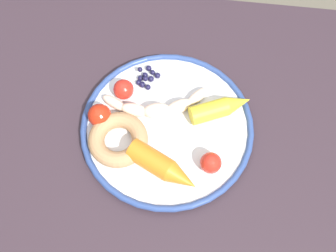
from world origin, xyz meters
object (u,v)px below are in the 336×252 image
plate (168,127)px  tomato_near (211,163)px  carrot_yellow (221,108)px  blueberry_pile (147,77)px  donut (118,139)px  tomato_mid (100,115)px  banana (156,107)px  tomato_far (123,89)px  carrot_orange (163,167)px  dining_table (165,166)px

plate → tomato_near: (-0.08, 0.07, 0.02)m
carrot_yellow → blueberry_pile: bearing=-20.7°
plate → donut: bearing=26.9°
tomato_mid → banana: bearing=-160.5°
plate → carrot_yellow: size_ratio=2.67×
tomato_mid → tomato_far: 0.07m
banana → tomato_near: tomato_near is taller
plate → tomato_mid: size_ratio=7.47×
plate → tomato_near: size_ratio=8.56×
tomato_near → banana: bearing=-43.0°
plate → tomato_mid: tomato_mid is taller
carrot_orange → donut: size_ratio=1.26×
carrot_yellow → blueberry_pile: size_ratio=2.21×
donut → tomato_far: (0.01, -0.10, 0.00)m
plate → banana: size_ratio=1.57×
dining_table → donut: size_ratio=10.67×
banana → carrot_orange: carrot_orange is taller
tomato_far → blueberry_pile: bearing=-133.6°
tomato_mid → tomato_far: bearing=-118.8°
carrot_yellow → tomato_far: bearing=-4.9°
plate → tomato_far: bearing=-31.7°
blueberry_pile → dining_table: bearing=110.4°
banana → carrot_orange: size_ratio=1.53×
banana → blueberry_pile: size_ratio=3.76×
carrot_orange → carrot_yellow: carrot_orange is taller
carrot_yellow → tomato_near: bearing=84.4°
banana → tomato_mid: size_ratio=4.77×
carrot_yellow → tomato_far: tomato_far is taller
carrot_yellow → donut: (0.18, 0.08, -0.00)m
blueberry_pile → tomato_near: 0.22m
plate → banana: bearing=-50.8°
banana → tomato_far: (0.07, -0.03, 0.01)m
tomato_far → tomato_near: bearing=144.1°
carrot_orange → carrot_yellow: (-0.09, -0.13, -0.00)m
tomato_near → tomato_mid: size_ratio=0.87×
banana → carrot_yellow: (-0.12, -0.01, 0.01)m
carrot_yellow → tomato_mid: (0.22, 0.04, 0.00)m
carrot_orange → tomato_near: 0.08m
plate → tomato_mid: (0.13, 0.00, 0.02)m
donut → blueberry_pile: 0.14m
carrot_orange → tomato_near: bearing=-167.4°
carrot_orange → tomato_mid: 0.15m
plate → banana: (0.03, -0.03, 0.02)m
carrot_orange → tomato_far: (0.09, -0.15, -0.00)m
carrot_yellow → tomato_near: 0.11m
dining_table → banana: 0.14m
banana → tomato_far: tomato_far is taller
carrot_orange → dining_table: bearing=-84.9°
carrot_orange → donut: bearing=-27.3°
blueberry_pile → tomato_far: bearing=46.4°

